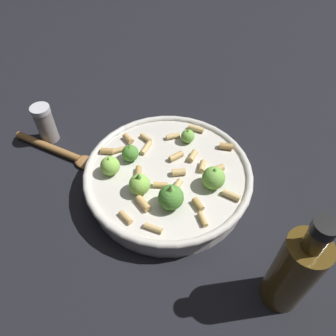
% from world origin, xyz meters
% --- Properties ---
extents(ground_plane, '(2.40, 2.40, 0.00)m').
position_xyz_m(ground_plane, '(0.00, 0.00, 0.00)').
color(ground_plane, black).
extents(cooking_pan, '(0.32, 0.32, 0.10)m').
position_xyz_m(cooking_pan, '(-0.00, 0.00, 0.03)').
color(cooking_pan, beige).
rests_on(cooking_pan, ground).
extents(pepper_shaker, '(0.04, 0.04, 0.09)m').
position_xyz_m(pepper_shaker, '(0.24, 0.17, 0.04)').
color(pepper_shaker, gray).
rests_on(pepper_shaker, ground).
extents(olive_oil_bottle, '(0.06, 0.06, 0.21)m').
position_xyz_m(olive_oil_bottle, '(-0.27, -0.05, 0.08)').
color(olive_oil_bottle, '#4C3814').
rests_on(olive_oil_bottle, ground).
extents(wooden_spoon, '(0.19, 0.14, 0.02)m').
position_xyz_m(wooden_spoon, '(0.19, 0.16, 0.01)').
color(wooden_spoon, olive).
rests_on(wooden_spoon, ground).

